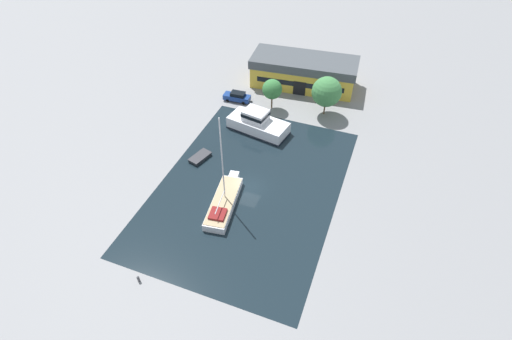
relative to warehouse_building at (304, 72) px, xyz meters
name	(u,v)px	position (x,y,z in m)	size (l,w,h in m)	color
ground_plane	(249,187)	(0.67, -28.75, -2.69)	(440.00, 440.00, 0.00)	gray
water_canal	(249,187)	(0.67, -28.75, -2.68)	(23.63, 33.90, 0.01)	black
warehouse_building	(304,72)	(0.00, 0.00, 0.00)	(19.53, 9.25, 5.31)	gold
quay_tree_near_building	(327,92)	(5.96, -7.92, 1.59)	(4.91, 4.91, 6.73)	brown
quay_tree_by_water	(272,89)	(-2.86, -9.41, 1.00)	(3.34, 3.34, 5.37)	brown
parked_car	(237,97)	(-9.29, -9.42, -1.83)	(4.78, 1.98, 1.70)	navy
sailboat_moored	(224,202)	(-1.18, -33.01, -2.03)	(4.09, 10.57, 13.44)	silver
motor_cruiser	(258,123)	(-2.87, -16.20, -1.37)	(10.23, 5.77, 3.57)	white
small_dinghy	(200,157)	(-8.32, -25.80, -2.41)	(2.62, 3.76, 0.54)	#23282D
mooring_bollard	(138,279)	(-5.28, -46.62, -2.24)	(0.31, 0.31, 0.83)	#47474C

